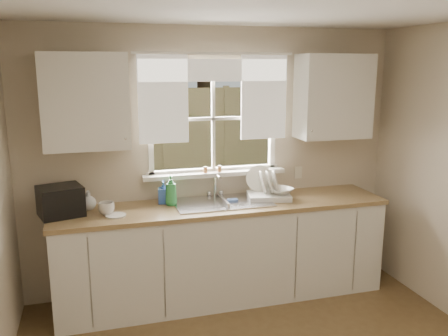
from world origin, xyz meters
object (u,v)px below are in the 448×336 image
object	(u,v)px
dish_rack	(268,191)
black_appliance	(60,201)
soap_bottle_a	(171,190)
cup	(106,208)

from	to	relation	value
dish_rack	black_appliance	world-z (taller)	dish_rack
soap_bottle_a	black_appliance	size ratio (longest dim) A/B	0.81
black_appliance	soap_bottle_a	bearing A→B (deg)	-12.87
soap_bottle_a	black_appliance	bearing A→B (deg)	179.90
soap_bottle_a	black_appliance	xyz separation A→B (m)	(-0.94, -0.04, -0.01)
dish_rack	black_appliance	bearing A→B (deg)	-179.89
soap_bottle_a	cup	xyz separation A→B (m)	(-0.57, -0.12, -0.09)
dish_rack	soap_bottle_a	distance (m)	0.92
soap_bottle_a	dish_rack	bearing A→B (deg)	-5.39
dish_rack	cup	bearing A→B (deg)	-176.79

